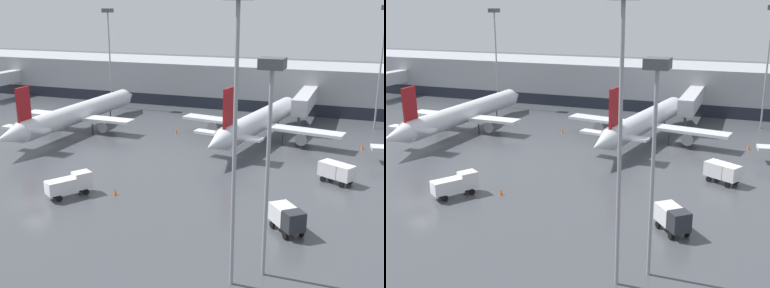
% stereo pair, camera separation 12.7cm
% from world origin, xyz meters
% --- Properties ---
extents(ground_plane, '(320.00, 320.00, 0.00)m').
position_xyz_m(ground_plane, '(0.00, 0.00, 0.00)').
color(ground_plane, '#424449').
extents(terminal_building, '(160.00, 31.92, 9.00)m').
position_xyz_m(terminal_building, '(-0.06, 61.85, 4.50)').
color(terminal_building, '#9EA0A5').
rests_on(terminal_building, ground_plane).
extents(parked_jet_2, '(26.91, 34.88, 10.15)m').
position_xyz_m(parked_jet_2, '(17.80, 33.26, 3.10)').
color(parked_jet_2, silver).
rests_on(parked_jet_2, ground_plane).
extents(parked_jet_3, '(20.69, 38.75, 9.58)m').
position_xyz_m(parked_jet_3, '(-12.83, 28.91, 3.02)').
color(parked_jet_3, silver).
rests_on(parked_jet_3, ground_plane).
extents(service_truck_0, '(4.59, 3.75, 2.47)m').
position_xyz_m(service_truck_0, '(30.96, 17.68, 1.54)').
color(service_truck_0, silver).
rests_on(service_truck_0, ground_plane).
extents(service_truck_1, '(4.17, 5.21, 2.59)m').
position_xyz_m(service_truck_1, '(2.90, 2.88, 1.49)').
color(service_truck_1, silver).
rests_on(service_truck_1, ground_plane).
extents(service_truck_3, '(3.97, 4.27, 2.60)m').
position_xyz_m(service_truck_3, '(27.51, 2.22, 1.56)').
color(service_truck_3, silver).
rests_on(service_truck_3, ground_plane).
extents(traffic_cone_1, '(0.37, 0.37, 0.73)m').
position_xyz_m(traffic_cone_1, '(3.73, 33.10, 0.36)').
color(traffic_cone_1, orange).
rests_on(traffic_cone_1, ground_plane).
extents(traffic_cone_2, '(0.36, 0.36, 0.80)m').
position_xyz_m(traffic_cone_2, '(7.52, 4.88, 0.40)').
color(traffic_cone_2, orange).
rests_on(traffic_cone_2, ground_plane).
extents(traffic_cone_3, '(0.43, 0.43, 0.77)m').
position_xyz_m(traffic_cone_3, '(33.68, 33.91, 0.38)').
color(traffic_cone_3, orange).
rests_on(traffic_cone_3, ground_plane).
extents(traffic_cone_4, '(0.48, 0.48, 0.67)m').
position_xyz_m(traffic_cone_4, '(28.03, 7.30, 0.34)').
color(traffic_cone_4, orange).
rests_on(traffic_cone_4, ground_plane).
extents(apron_light_mast_0, '(1.80, 1.80, 20.32)m').
position_xyz_m(apron_light_mast_0, '(-17.23, 48.44, 15.81)').
color(apron_light_mast_0, gray).
rests_on(apron_light_mast_0, ground_plane).
extents(apron_light_mast_2, '(1.80, 1.80, 17.35)m').
position_xyz_m(apron_light_mast_2, '(26.99, -6.03, 13.78)').
color(apron_light_mast_2, gray).
rests_on(apron_light_mast_2, ground_plane).
extents(apron_light_mast_4, '(1.80, 1.80, 22.05)m').
position_xyz_m(apron_light_mast_4, '(24.96, -8.23, 16.97)').
color(apron_light_mast_4, gray).
rests_on(apron_light_mast_4, ground_plane).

